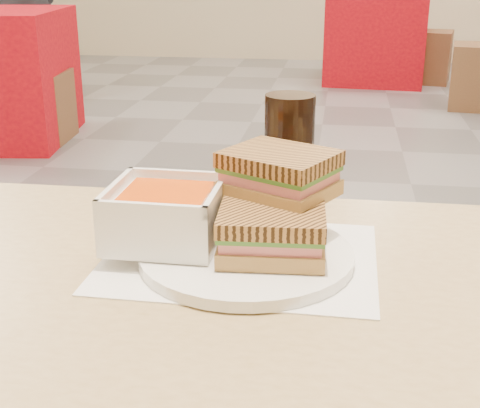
# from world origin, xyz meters

# --- Properties ---
(main_table) EXTENTS (1.21, 0.71, 0.75)m
(main_table) POSITION_xyz_m (-0.06, -2.12, 0.64)
(main_table) COLOR tan
(main_table) RESTS_ON ground
(tray_liner) EXTENTS (0.33, 0.26, 0.00)m
(tray_liner) POSITION_xyz_m (0.01, -2.00, 0.75)
(tray_liner) COLOR white
(tray_liner) RESTS_ON main_table
(plate) EXTENTS (0.26, 0.26, 0.01)m
(plate) POSITION_xyz_m (0.02, -2.01, 0.76)
(plate) COLOR white
(plate) RESTS_ON tray_liner
(soup_bowl) EXTENTS (0.14, 0.14, 0.07)m
(soup_bowl) POSITION_xyz_m (-0.08, -2.00, 0.80)
(soup_bowl) COLOR white
(soup_bowl) RESTS_ON plate
(panini_lower) EXTENTS (0.13, 0.11, 0.06)m
(panini_lower) POSITION_xyz_m (0.05, -2.02, 0.79)
(panini_lower) COLOR #AF8044
(panini_lower) RESTS_ON plate
(panini_upper) EXTENTS (0.16, 0.15, 0.06)m
(panini_upper) POSITION_xyz_m (0.05, -1.95, 0.85)
(panini_upper) COLOR #AF8044
(panini_upper) RESTS_ON panini_lower
(cola_glass) EXTENTS (0.07, 0.07, 0.16)m
(cola_glass) POSITION_xyz_m (0.05, -1.77, 0.83)
(cola_glass) COLOR black
(cola_glass) RESTS_ON main_table
(bg_table_2) EXTENTS (0.95, 0.95, 0.77)m
(bg_table_2) POSITION_xyz_m (0.41, 3.69, 0.38)
(bg_table_2) COLOR #B90B11
(bg_table_2) RESTS_ON ground
(bg_chair_0r) EXTENTS (0.41, 0.41, 0.43)m
(bg_chair_0r) POSITION_xyz_m (-1.77, 1.19, 0.21)
(bg_chair_0r) COLOR brown
(bg_chair_0r) RESTS_ON ground
(bg_chair_1l) EXTENTS (0.48, 0.48, 0.48)m
(bg_chair_1l) POSITION_xyz_m (1.16, 2.61, 0.24)
(bg_chair_1l) COLOR brown
(bg_chair_1l) RESTS_ON ground
(bg_chair_2l) EXTENTS (0.41, 0.41, 0.45)m
(bg_chair_2l) POSITION_xyz_m (0.17, 4.17, 0.22)
(bg_chair_2l) COLOR brown
(bg_chair_2l) RESTS_ON ground
(bg_chair_2r) EXTENTS (0.49, 0.49, 0.47)m
(bg_chair_2r) POSITION_xyz_m (0.88, 3.73, 0.23)
(bg_chair_2r) COLOR brown
(bg_chair_2r) RESTS_ON ground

